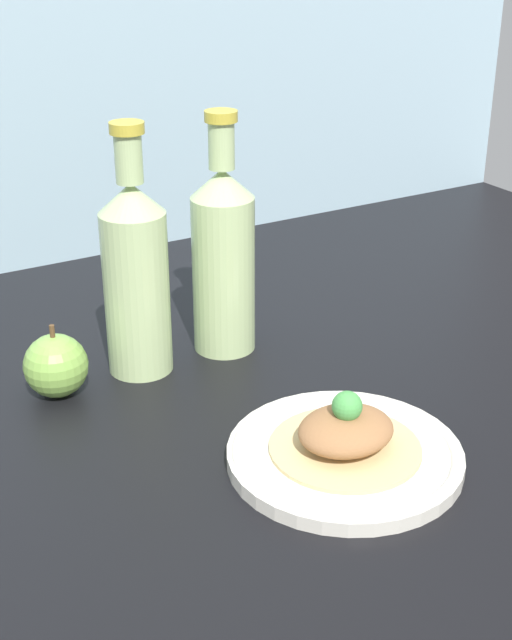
% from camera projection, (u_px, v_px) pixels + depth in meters
% --- Properties ---
extents(ground_plane, '(1.80, 1.10, 0.04)m').
position_uv_depth(ground_plane, '(195.00, 437.00, 0.96)').
color(ground_plane, black).
extents(plate, '(0.23, 0.23, 0.02)m').
position_uv_depth(plate, '(345.00, 454.00, 0.88)').
color(plate, silver).
rests_on(plate, ground_plane).
extents(plated_food, '(0.15, 0.15, 0.06)m').
position_uv_depth(plated_food, '(346.00, 433.00, 0.87)').
color(plated_food, '#D6BC7F').
rests_on(plated_food, plate).
extents(cider_bottle_left, '(0.08, 0.08, 0.29)m').
position_uv_depth(cider_bottle_left, '(136.00, 274.00, 1.01)').
color(cider_bottle_left, '#B7D18E').
rests_on(cider_bottle_left, ground_plane).
extents(cider_bottle_right, '(0.08, 0.08, 0.29)m').
position_uv_depth(cider_bottle_right, '(223.00, 256.00, 1.06)').
color(cider_bottle_right, '#B7D18E').
rests_on(cider_bottle_right, ground_plane).
extents(apple, '(0.07, 0.07, 0.09)m').
position_uv_depth(apple, '(56.00, 366.00, 0.99)').
color(apple, '#84B74C').
rests_on(apple, ground_plane).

